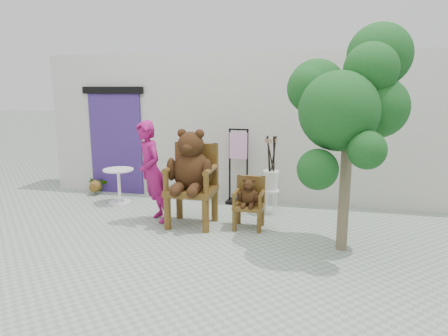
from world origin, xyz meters
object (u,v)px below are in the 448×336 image
person (153,172)px  cafe_table (119,182)px  display_stand (238,175)px  stool_bucket (271,180)px  tree (348,96)px  chair_big (192,171)px  chair_small (249,198)px

person → cafe_table: bearing=-173.2°
person → display_stand: person is taller
display_stand → stool_bucket: (0.71, -0.53, 0.06)m
cafe_table → display_stand: (2.35, 0.54, 0.14)m
cafe_table → tree: bearing=-17.2°
cafe_table → display_stand: 2.41m
chair_big → display_stand: chair_big is taller
chair_small → person: bearing=-177.5°
chair_small → tree: tree is taller
cafe_table → tree: (4.25, -1.31, 1.75)m
chair_small → tree: bearing=-18.5°
cafe_table → person: bearing=-38.5°
chair_small → display_stand: bearing=108.4°
chair_small → tree: size_ratio=0.27×
chair_big → cafe_table: chair_big is taller
tree → cafe_table: bearing=162.8°
chair_big → person: bearing=-179.2°
chair_big → cafe_table: bearing=154.0°
chair_big → display_stand: (0.52, 1.43, -0.35)m
display_stand → chair_big: bearing=-106.4°
person → stool_bucket: size_ratio=1.21×
chair_big → chair_small: (0.97, 0.06, -0.42)m
chair_big → person: 0.70m
stool_bucket → cafe_table: bearing=-179.8°
person → cafe_table: person is taller
chair_small → person: (-1.67, -0.07, 0.37)m
chair_big → stool_bucket: (1.23, 0.90, -0.29)m
cafe_table → tree: size_ratio=0.22×
person → stool_bucket: person is taller
chair_small → display_stand: 1.44m
cafe_table → chair_small: bearing=-16.5°
chair_big → chair_small: size_ratio=1.91×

